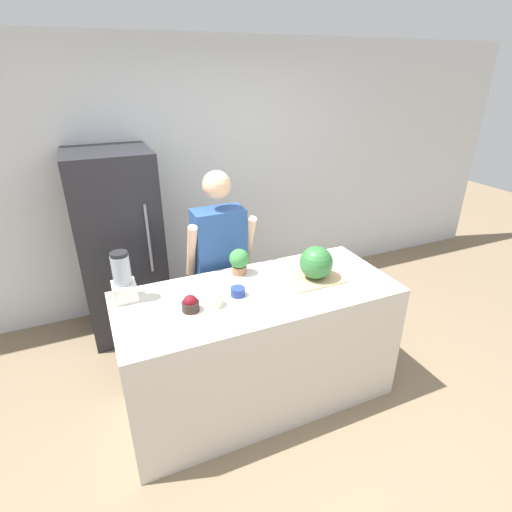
# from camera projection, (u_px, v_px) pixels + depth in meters

# --- Properties ---
(ground_plane) EXTENTS (14.00, 14.00, 0.00)m
(ground_plane) POSITION_uv_depth(u_px,v_px,m) (282.00, 433.00, 2.79)
(ground_plane) COLOR #7F6B51
(wall_back) EXTENTS (8.00, 0.06, 2.60)m
(wall_back) POSITION_uv_depth(u_px,v_px,m) (188.00, 179.00, 4.01)
(wall_back) COLOR silver
(wall_back) RESTS_ON ground_plane
(counter_island) EXTENTS (1.93, 0.81, 0.93)m
(counter_island) POSITION_uv_depth(u_px,v_px,m) (258.00, 346.00, 2.93)
(counter_island) COLOR beige
(counter_island) RESTS_ON ground_plane
(refrigerator) EXTENTS (0.70, 0.70, 1.71)m
(refrigerator) POSITION_uv_depth(u_px,v_px,m) (120.00, 246.00, 3.60)
(refrigerator) COLOR #232328
(refrigerator) RESTS_ON ground_plane
(person) EXTENTS (0.54, 0.26, 1.64)m
(person) POSITION_uv_depth(u_px,v_px,m) (220.00, 269.00, 3.22)
(person) COLOR #333338
(person) RESTS_ON ground_plane
(cutting_board) EXTENTS (0.41, 0.28, 0.01)m
(cutting_board) POSITION_uv_depth(u_px,v_px,m) (315.00, 278.00, 2.88)
(cutting_board) COLOR tan
(cutting_board) RESTS_ON counter_island
(watermelon) EXTENTS (0.24, 0.24, 0.24)m
(watermelon) POSITION_uv_depth(u_px,v_px,m) (316.00, 263.00, 2.83)
(watermelon) COLOR #2D6B33
(watermelon) RESTS_ON cutting_board
(bowl_cherries) EXTENTS (0.11, 0.11, 0.11)m
(bowl_cherries) POSITION_uv_depth(u_px,v_px,m) (190.00, 304.00, 2.49)
(bowl_cherries) COLOR #2D231E
(bowl_cherries) RESTS_ON counter_island
(bowl_cream) EXTENTS (0.12, 0.12, 0.11)m
(bowl_cream) POSITION_uv_depth(u_px,v_px,m) (213.00, 299.00, 2.55)
(bowl_cream) COLOR beige
(bowl_cream) RESTS_ON counter_island
(bowl_small_blue) EXTENTS (0.10, 0.10, 0.06)m
(bowl_small_blue) POSITION_uv_depth(u_px,v_px,m) (238.00, 292.00, 2.67)
(bowl_small_blue) COLOR navy
(bowl_small_blue) RESTS_ON counter_island
(blender) EXTENTS (0.15, 0.15, 0.34)m
(blender) POSITION_uv_depth(u_px,v_px,m) (123.00, 279.00, 2.57)
(blender) COLOR silver
(blender) RESTS_ON counter_island
(potted_plant) EXTENTS (0.14, 0.14, 0.20)m
(potted_plant) POSITION_uv_depth(u_px,v_px,m) (239.00, 261.00, 2.92)
(potted_plant) COLOR #996647
(potted_plant) RESTS_ON counter_island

